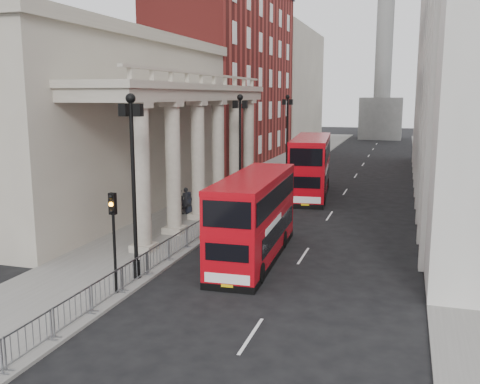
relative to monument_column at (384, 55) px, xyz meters
The scene contains 19 objects.
ground 93.57m from the monument_column, 93.73° to the right, with size 260.00×260.00×0.00m, color black.
sidewalk_west 64.64m from the monument_column, 98.26° to the right, with size 6.00×140.00×0.12m, color slate.
sidewalk_east 64.45m from the monument_column, 83.10° to the right, with size 3.00×140.00×0.12m, color slate.
kerb 64.29m from the monument_column, 95.57° to the right, with size 0.20×140.00×0.14m, color slate.
portico_building 76.47m from the monument_column, 102.57° to the right, with size 9.00×28.00×12.00m, color gray.
brick_building 47.26m from the monument_column, 110.56° to the right, with size 9.00×32.00×22.00m, color maroon.
west_building_far 21.26m from the monument_column, 143.97° to the right, with size 9.00×30.00×20.00m, color gray.
east_building 60.93m from the monument_column, 80.54° to the right, with size 8.00×55.00×25.00m, color beige.
monument_column is the anchor object (origin of this frame).
lamp_post_south 88.94m from the monument_column, 94.29° to the right, with size 1.05×0.44×8.32m.
lamp_post_mid 73.14m from the monument_column, 95.24° to the right, with size 1.05×0.44×8.32m.
lamp_post_north 57.46m from the monument_column, 96.72° to the right, with size 1.05×0.44×8.32m.
traffic_light 91.17m from the monument_column, 94.13° to the right, with size 0.28×0.33×4.30m.
crowd_barriers 91.29m from the monument_column, 94.05° to the right, with size 0.50×18.75×1.10m.
bus_near 84.41m from the monument_column, 91.62° to the right, with size 2.87×10.22×4.37m.
bus_far 66.07m from the monument_column, 92.34° to the right, with size 3.94×11.71×4.96m.
pedestrian_a 77.03m from the monument_column, 97.34° to the right, with size 0.69×0.45×1.88m, color black.
pedestrian_b 77.16m from the monument_column, 97.74° to the right, with size 0.84×0.65×1.73m, color black.
pedestrian_c 76.89m from the monument_column, 97.26° to the right, with size 0.77×0.50×1.58m, color black.
Camera 1 is at (10.84, -16.94, 8.33)m, focal length 40.00 mm.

